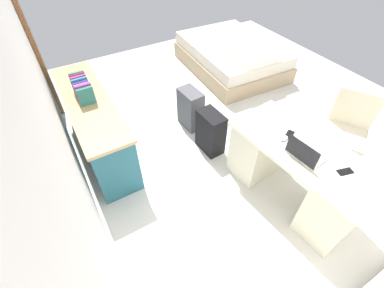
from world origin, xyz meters
The scene contains 15 objects.
ground_plane centered at (0.00, 0.00, 0.00)m, with size 5.88×5.88×0.00m, color silver.
wall_back centered at (0.00, 2.00, 1.37)m, with size 4.88×0.10×2.74m, color white.
door_wooden centered at (1.89, 1.92, 1.02)m, with size 0.88×0.05×2.04m, color brown.
desk centered at (-1.34, 0.06, 0.38)m, with size 1.50×0.80×0.73m.
office_chair centered at (-1.24, -0.79, 0.42)m, with size 0.63×0.63×0.94m.
credenza centered at (0.43, 1.62, 0.39)m, with size 1.80×0.48×0.77m.
bed centered at (1.25, -1.07, 0.24)m, with size 1.97×1.50×0.58m.
suitcase_black centered at (-0.29, 0.41, 0.28)m, with size 0.36×0.22×0.56m, color black.
suitcase_spare_grey centered at (0.25, 0.38, 0.28)m, with size 0.36×0.22×0.56m, color #4C4C51.
laptop centered at (-1.40, 0.16, 0.78)m, with size 0.33×0.25×0.21m.
computer_mouse centered at (-1.14, 0.14, 0.74)m, with size 0.06×0.10×0.03m, color white.
cell_phone_near_laptop centered at (-1.71, -0.02, 0.73)m, with size 0.07×0.14×0.01m, color black.
cell_phone_by_mouse centered at (-1.12, 0.05, 0.73)m, with size 0.07×0.14×0.01m, color black.
book_row centered at (0.49, 1.62, 0.88)m, with size 0.36×0.17×0.24m.
figurine_small centered at (0.86, 1.62, 0.83)m, with size 0.08×0.08×0.11m, color red.
Camera 1 is at (-2.29, 1.85, 2.52)m, focal length 24.89 mm.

